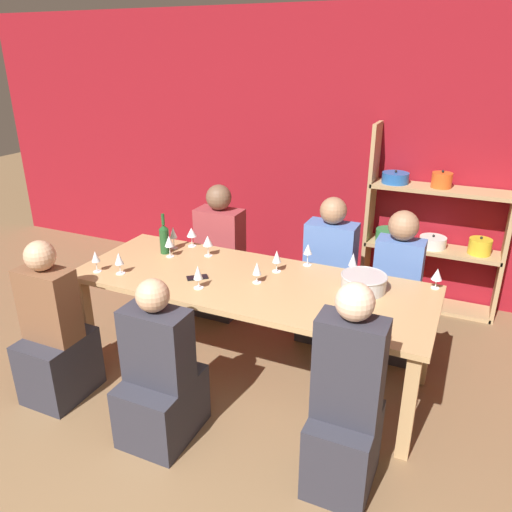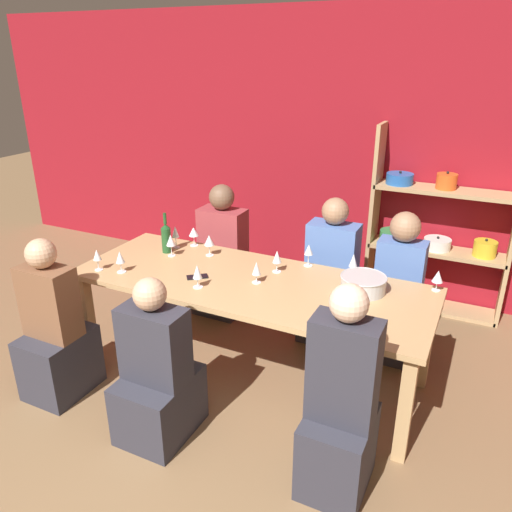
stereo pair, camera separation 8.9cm
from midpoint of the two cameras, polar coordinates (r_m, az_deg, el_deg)
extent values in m
cube|color=maroon|center=(5.03, 9.81, 11.34)|extent=(8.80, 0.06, 2.70)
cube|color=tan|center=(4.89, 12.38, 4.77)|extent=(0.04, 0.30, 1.70)
cube|color=tan|center=(4.81, 26.42, 2.59)|extent=(0.04, 0.30, 1.70)
cube|color=tan|center=(5.13, 18.17, -5.10)|extent=(1.20, 0.30, 0.04)
cylinder|color=gold|center=(5.13, 13.86, -3.58)|extent=(0.22, 0.22, 0.12)
sphere|color=black|center=(5.10, 13.93, -2.86)|extent=(0.02, 0.02, 0.02)
cylinder|color=#E0561E|center=(5.10, 18.26, -4.45)|extent=(0.24, 0.24, 0.09)
sphere|color=black|center=(5.07, 18.34, -3.86)|extent=(0.02, 0.02, 0.02)
cube|color=tan|center=(4.90, 18.96, 0.79)|extent=(1.20, 0.30, 0.04)
cylinder|color=#338447|center=(4.92, 14.46, 2.32)|extent=(0.25, 0.25, 0.11)
sphere|color=black|center=(4.90, 14.54, 3.08)|extent=(0.02, 0.02, 0.02)
cylinder|color=silver|center=(4.88, 19.06, 1.52)|extent=(0.24, 0.24, 0.10)
sphere|color=black|center=(4.86, 19.15, 2.19)|extent=(0.02, 0.02, 0.02)
cylinder|color=gold|center=(4.86, 23.74, 1.01)|extent=(0.20, 0.20, 0.14)
sphere|color=black|center=(4.83, 23.89, 1.91)|extent=(0.02, 0.02, 0.02)
cube|color=tan|center=(4.73, 19.82, 7.16)|extent=(1.20, 0.30, 0.04)
cylinder|color=#235BAD|center=(4.76, 15.11, 8.63)|extent=(0.24, 0.24, 0.10)
sphere|color=black|center=(4.75, 15.19, 9.33)|extent=(0.02, 0.02, 0.02)
cylinder|color=#E0561E|center=(4.71, 19.95, 8.15)|extent=(0.18, 0.18, 0.13)
sphere|color=black|center=(4.70, 20.08, 9.07)|extent=(0.02, 0.02, 0.02)
cube|color=tan|center=(3.57, -1.38, -3.08)|extent=(2.58, 0.97, 0.04)
cube|color=tan|center=(4.10, -19.43, -7.01)|extent=(0.08, 0.08, 0.73)
cube|color=tan|center=(3.16, 16.23, -16.19)|extent=(0.08, 0.08, 0.73)
cube|color=tan|center=(4.63, -12.74, -2.71)|extent=(0.08, 0.08, 0.73)
cube|color=tan|center=(3.83, 18.19, -9.02)|extent=(0.08, 0.08, 0.73)
cylinder|color=#B7BABC|center=(3.47, 11.48, -3.01)|extent=(0.30, 0.30, 0.11)
torus|color=#B7BABC|center=(3.44, 11.55, -2.22)|extent=(0.31, 0.31, 0.01)
cylinder|color=#1E4C23|center=(4.08, -11.03, 1.69)|extent=(0.08, 0.08, 0.20)
cone|color=#1E4C23|center=(4.04, -11.15, 3.27)|extent=(0.08, 0.08, 0.03)
cylinder|color=#1E4C23|center=(4.02, -11.22, 4.12)|extent=(0.03, 0.03, 0.09)
cylinder|color=white|center=(3.89, -18.30, -1.68)|extent=(0.06, 0.06, 0.00)
cylinder|color=white|center=(3.88, -18.38, -1.13)|extent=(0.01, 0.01, 0.08)
cone|color=white|center=(3.85, -18.52, -0.04)|extent=(0.06, 0.06, 0.08)
cylinder|color=white|center=(4.00, -6.11, 0.04)|extent=(0.07, 0.07, 0.00)
cylinder|color=white|center=(3.98, -6.13, 0.63)|extent=(0.01, 0.01, 0.09)
cone|color=white|center=(3.95, -6.18, 1.76)|extent=(0.08, 0.08, 0.08)
cylinder|color=maroon|center=(3.96, -6.17, 1.48)|extent=(0.04, 0.04, 0.03)
cylinder|color=white|center=(4.03, -10.41, -0.04)|extent=(0.06, 0.06, 0.00)
cylinder|color=white|center=(4.01, -10.45, 0.55)|extent=(0.01, 0.01, 0.09)
cone|color=white|center=(3.98, -10.54, 1.69)|extent=(0.07, 0.07, 0.09)
cylinder|color=beige|center=(3.99, -10.51, 1.40)|extent=(0.04, 0.04, 0.03)
cylinder|color=white|center=(4.22, -7.91, 1.15)|extent=(0.07, 0.07, 0.00)
cylinder|color=white|center=(4.20, -7.94, 1.71)|extent=(0.01, 0.01, 0.08)
cone|color=white|center=(4.17, -8.00, 2.72)|extent=(0.08, 0.08, 0.07)
cylinder|color=beige|center=(4.18, -7.98, 2.49)|extent=(0.04, 0.04, 0.03)
cylinder|color=white|center=(3.69, 10.21, -2.17)|extent=(0.06, 0.06, 0.00)
cylinder|color=white|center=(3.68, 10.25, -1.61)|extent=(0.01, 0.01, 0.08)
cone|color=white|center=(3.64, 10.34, -0.38)|extent=(0.06, 0.06, 0.10)
cylinder|color=maroon|center=(3.65, 10.31, -0.73)|extent=(0.03, 0.03, 0.04)
cylinder|color=white|center=(3.82, 5.22, -1.03)|extent=(0.07, 0.07, 0.00)
cylinder|color=white|center=(3.80, 5.24, -0.38)|extent=(0.01, 0.01, 0.09)
cone|color=white|center=(3.77, 5.29, 0.81)|extent=(0.07, 0.07, 0.08)
cylinder|color=white|center=(4.19, -9.93, 0.91)|extent=(0.06, 0.06, 0.00)
cylinder|color=white|center=(4.18, -9.97, 1.49)|extent=(0.01, 0.01, 0.09)
cone|color=white|center=(4.15, -10.05, 2.68)|extent=(0.06, 0.06, 0.10)
cylinder|color=beige|center=(4.16, -10.03, 2.36)|extent=(0.03, 0.03, 0.04)
cylinder|color=white|center=(3.53, -0.61, -3.03)|extent=(0.06, 0.06, 0.00)
cylinder|color=white|center=(3.51, -0.62, -2.55)|extent=(0.01, 0.01, 0.06)
cone|color=white|center=(3.48, -0.62, -1.41)|extent=(0.06, 0.06, 0.09)
cylinder|color=white|center=(3.48, -7.30, -3.61)|extent=(0.07, 0.07, 0.00)
cylinder|color=white|center=(3.46, -7.33, -3.09)|extent=(0.01, 0.01, 0.07)
cone|color=white|center=(3.43, -7.40, -1.86)|extent=(0.07, 0.07, 0.10)
cylinder|color=white|center=(3.81, -15.87, -1.92)|extent=(0.07, 0.07, 0.00)
cylinder|color=white|center=(3.80, -15.93, -1.39)|extent=(0.01, 0.01, 0.07)
cone|color=white|center=(3.77, -16.06, -0.27)|extent=(0.07, 0.07, 0.09)
cylinder|color=white|center=(3.65, 19.13, -3.47)|extent=(0.06, 0.06, 0.00)
cylinder|color=white|center=(3.63, 19.20, -3.01)|extent=(0.01, 0.01, 0.06)
cone|color=white|center=(3.60, 19.34, -1.98)|extent=(0.07, 0.07, 0.08)
cylinder|color=beige|center=(3.61, 19.30, -2.27)|extent=(0.04, 0.04, 0.03)
cylinder|color=white|center=(3.70, 1.67, -1.76)|extent=(0.07, 0.07, 0.00)
cylinder|color=white|center=(3.68, 1.67, -1.23)|extent=(0.01, 0.01, 0.07)
cone|color=white|center=(3.65, 1.69, -0.05)|extent=(0.07, 0.07, 0.09)
cylinder|color=beige|center=(3.66, 1.68, -0.39)|extent=(0.04, 0.04, 0.04)
cube|color=black|center=(3.62, -7.44, -2.45)|extent=(0.16, 0.15, 0.01)
cube|color=#2D2D38|center=(3.02, 8.96, -20.95)|extent=(0.35, 0.44, 0.47)
cube|color=#2D2D38|center=(2.68, 9.65, -12.67)|extent=(0.35, 0.20, 0.59)
sphere|color=beige|center=(2.48, 10.24, -5.17)|extent=(0.20, 0.20, 0.20)
cube|color=#2D2D38|center=(4.75, -4.52, -3.46)|extent=(0.42, 0.53, 0.45)
cube|color=#99383D|center=(4.56, -4.70, 2.09)|extent=(0.42, 0.23, 0.53)
sphere|color=brown|center=(4.44, -4.86, 6.69)|extent=(0.23, 0.23, 0.23)
cube|color=#2D2D38|center=(3.36, -11.43, -16.43)|extent=(0.41, 0.51, 0.41)
cube|color=#2D2D38|center=(3.11, -12.06, -10.00)|extent=(0.41, 0.22, 0.48)
sphere|color=tan|center=(2.94, -12.59, -4.42)|extent=(0.20, 0.20, 0.20)
cube|color=#2D2D38|center=(4.22, 14.63, -7.88)|extent=(0.36, 0.45, 0.42)
cube|color=#4C70B7|center=(4.01, 15.31, -1.87)|extent=(0.36, 0.20, 0.55)
sphere|color=#9E7556|center=(3.87, 15.89, 3.37)|extent=(0.23, 0.23, 0.23)
cube|color=#2D2D38|center=(3.88, -22.16, -11.51)|extent=(0.38, 0.47, 0.47)
cube|color=brown|center=(3.65, -23.27, -5.12)|extent=(0.38, 0.21, 0.51)
sphere|color=tan|center=(3.51, -24.15, 0.02)|extent=(0.20, 0.20, 0.20)
cube|color=#2D2D38|center=(4.37, 7.56, -6.15)|extent=(0.41, 0.51, 0.43)
cube|color=#4C70B7|center=(4.15, 7.91, -0.04)|extent=(0.41, 0.22, 0.57)
sphere|color=#9E7556|center=(4.02, 8.20, 5.16)|extent=(0.22, 0.22, 0.22)
camera|label=1|loc=(0.04, -90.71, -0.30)|focal=35.00mm
camera|label=2|loc=(0.04, 89.29, 0.30)|focal=35.00mm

